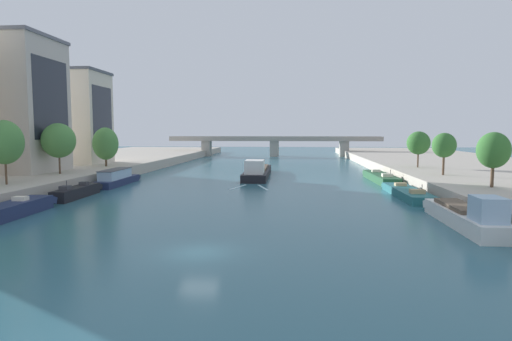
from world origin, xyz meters
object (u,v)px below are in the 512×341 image
moored_boat_right_near (407,192)px  tree_right_midway (493,150)px  moored_boat_right_end (380,177)px  tree_right_second (444,145)px  moored_boat_right_gap_after (466,216)px  tree_left_third (106,144)px  tree_left_midway (59,141)px  bridge_far (274,143)px  tree_left_end_of_row (4,142)px  moored_boat_left_gap_after (77,192)px  barge_midriver (257,171)px  tree_right_end_of_row (418,143)px  moored_boat_left_upstream (117,178)px  moored_boat_left_second (3,212)px

moored_boat_right_near → tree_right_midway: 10.76m
moored_boat_right_end → tree_right_second: tree_right_second is taller
tree_right_second → moored_boat_right_end: bearing=131.1°
moored_boat_right_gap_after → tree_left_third: bearing=142.9°
tree_left_midway → bridge_far: (27.68, 80.31, -2.50)m
tree_left_end_of_row → tree_right_midway: bearing=2.5°
moored_boat_left_gap_after → moored_boat_right_near: bearing=6.0°
tree_left_midway → bridge_far: size_ratio=0.11×
moored_boat_right_end → bridge_far: size_ratio=0.24×
barge_midriver → tree_right_end_of_row: tree_right_end_of_row is taller
tree_left_end_of_row → barge_midriver: bearing=47.1°
moored_boat_right_near → moored_boat_right_end: size_ratio=0.90×
moored_boat_right_end → tree_right_midway: bearing=-70.2°
moored_boat_left_upstream → moored_boat_right_end: moored_boat_left_upstream is taller
barge_midriver → tree_left_third: 27.27m
tree_left_midway → tree_right_second: tree_left_midway is taller
moored_boat_right_gap_after → tree_left_end_of_row: bearing=168.5°
moored_boat_left_upstream → moored_boat_right_gap_after: bearing=-31.5°
bridge_far → tree_left_end_of_row: bearing=-106.2°
moored_boat_left_gap_after → tree_right_end_of_row: bearing=28.3°
moored_boat_right_gap_after → bridge_far: 104.79m
moored_boat_right_gap_after → bridge_far: bridge_far is taller
moored_boat_left_upstream → tree_right_second: bearing=0.4°
tree_left_third → tree_right_midway: size_ratio=1.13×
moored_boat_right_near → tree_right_end_of_row: bearing=71.2°
moored_boat_right_gap_after → tree_right_midway: bearing=58.6°
barge_midriver → tree_left_end_of_row: 39.77m
moored_boat_left_second → tree_left_midway: tree_left_midway is taller
moored_boat_right_gap_after → tree_right_midway: 14.95m
barge_midriver → moored_boat_right_end: (20.42, -4.86, -0.38)m
tree_left_end_of_row → tree_right_end_of_row: size_ratio=1.21×
moored_boat_left_second → moored_boat_left_upstream: (-0.22, 25.72, 0.32)m
tree_left_end_of_row → bridge_far: bearing=73.8°
moored_boat_right_end → tree_left_third: (-47.14, 2.40, 5.28)m
tree_right_midway → tree_right_end_of_row: 26.36m
moored_boat_left_second → moored_boat_right_gap_after: 40.85m
tree_left_end_of_row → moored_boat_left_second: bearing=-56.4°
moored_boat_right_gap_after → tree_left_end_of_row: tree_left_end_of_row is taller
moored_boat_left_upstream → tree_left_end_of_row: (-6.58, -15.50, 5.79)m
moored_boat_right_near → tree_right_second: (7.14, 8.46, 5.58)m
tree_left_third → tree_right_second: tree_left_third is taller
moored_boat_left_gap_after → moored_boat_right_near: 40.53m
moored_boat_right_near → bridge_far: bearing=103.3°
moored_boat_right_end → tree_right_midway: size_ratio=2.72×
tree_right_end_of_row → moored_boat_left_upstream: bearing=-164.6°
moored_boat_left_gap_after → tree_left_third: (-6.78, 23.22, 5.21)m
moored_boat_right_near → moored_boat_right_end: 16.59m
moored_boat_right_near → tree_right_second: size_ratio=2.51×
tree_right_end_of_row → bridge_far: 69.94m
moored_boat_right_end → moored_boat_right_near: bearing=-90.2°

